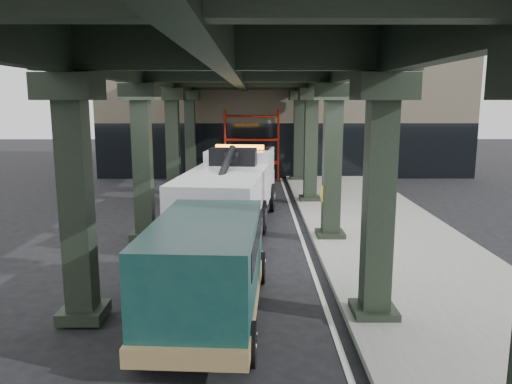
{
  "coord_description": "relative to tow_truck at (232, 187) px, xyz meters",
  "views": [
    {
      "loc": [
        0.12,
        -13.69,
        4.5
      ],
      "look_at": [
        0.19,
        1.48,
        1.7
      ],
      "focal_mm": 35.0,
      "sensor_mm": 36.0,
      "label": 1
    }
  ],
  "objects": [
    {
      "name": "building",
      "position": [
        2.68,
        15.98,
        2.58
      ],
      "size": [
        22.0,
        10.0,
        8.0
      ],
      "primitive_type": "cube",
      "color": "#C6B793",
      "rests_on": "ground"
    },
    {
      "name": "towed_van",
      "position": [
        -0.13,
        -8.04,
        -0.24
      ],
      "size": [
        2.45,
        5.53,
        2.19
      ],
      "rotation": [
        0.0,
        0.0,
        -0.06
      ],
      "color": "#103A37",
      "rests_on": "ground"
    },
    {
      "name": "lane_stripe",
      "position": [
        2.38,
        -2.02,
        -1.41
      ],
      "size": [
        0.12,
        38.0,
        0.01
      ],
      "primitive_type": "cube",
      "color": "silver",
      "rests_on": "ground"
    },
    {
      "name": "viaduct",
      "position": [
        0.28,
        -2.02,
        4.04
      ],
      "size": [
        7.4,
        32.0,
        6.4
      ],
      "color": "black",
      "rests_on": "ground"
    },
    {
      "name": "sidewalk",
      "position": [
        5.18,
        -2.02,
        -1.35
      ],
      "size": [
        5.0,
        40.0,
        0.15
      ],
      "primitive_type": "cube",
      "color": "gray",
      "rests_on": "ground"
    },
    {
      "name": "ground",
      "position": [
        0.68,
        -4.02,
        -1.42
      ],
      "size": [
        90.0,
        90.0,
        0.0
      ],
      "primitive_type": "plane",
      "color": "black",
      "rests_on": "ground"
    },
    {
      "name": "tow_truck",
      "position": [
        0.0,
        0.0,
        0.0
      ],
      "size": [
        3.51,
        9.1,
        2.91
      ],
      "rotation": [
        0.0,
        0.0,
        -0.13
      ],
      "color": "black",
      "rests_on": "ground"
    },
    {
      "name": "scaffolding",
      "position": [
        0.68,
        10.62,
        0.69
      ],
      "size": [
        3.08,
        0.88,
        4.0
      ],
      "color": "#B21F0E",
      "rests_on": "ground"
    }
  ]
}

